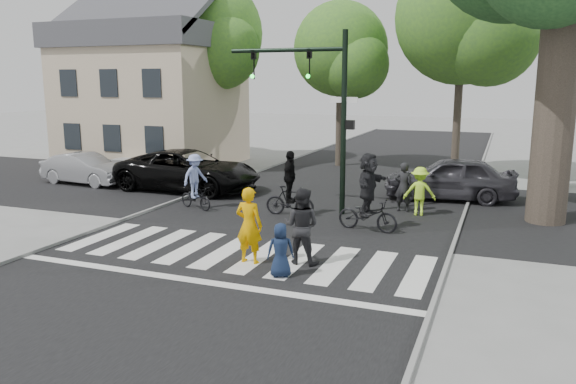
% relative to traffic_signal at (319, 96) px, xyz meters
% --- Properties ---
extents(ground, '(120.00, 120.00, 0.00)m').
position_rel_traffic_signal_xyz_m(ground, '(-0.35, -6.20, -3.90)').
color(ground, gray).
rests_on(ground, ground).
extents(road_stem, '(10.00, 70.00, 0.01)m').
position_rel_traffic_signal_xyz_m(road_stem, '(-0.35, -1.20, -3.90)').
color(road_stem, black).
rests_on(road_stem, ground).
extents(road_cross, '(70.00, 10.00, 0.01)m').
position_rel_traffic_signal_xyz_m(road_cross, '(-0.35, 1.80, -3.89)').
color(road_cross, black).
rests_on(road_cross, ground).
extents(curb_left, '(0.10, 70.00, 0.10)m').
position_rel_traffic_signal_xyz_m(curb_left, '(-5.40, -1.20, -3.85)').
color(curb_left, gray).
rests_on(curb_left, ground).
extents(curb_right, '(0.10, 70.00, 0.10)m').
position_rel_traffic_signal_xyz_m(curb_right, '(4.70, -1.20, -3.85)').
color(curb_right, gray).
rests_on(curb_right, ground).
extents(crosswalk, '(10.00, 3.85, 0.01)m').
position_rel_traffic_signal_xyz_m(crosswalk, '(-0.35, -5.54, -3.89)').
color(crosswalk, silver).
rests_on(crosswalk, ground).
extents(traffic_signal, '(4.45, 0.29, 6.00)m').
position_rel_traffic_signal_xyz_m(traffic_signal, '(0.00, 0.00, 0.00)').
color(traffic_signal, black).
rests_on(traffic_signal, ground).
extents(bg_tree_0, '(5.46, 5.20, 8.97)m').
position_rel_traffic_signal_xyz_m(bg_tree_0, '(-14.09, 9.80, 2.24)').
color(bg_tree_0, brown).
rests_on(bg_tree_0, ground).
extents(bg_tree_1, '(6.09, 5.80, 9.80)m').
position_rel_traffic_signal_xyz_m(bg_tree_1, '(-9.06, 9.28, 2.75)').
color(bg_tree_1, brown).
rests_on(bg_tree_1, ground).
extents(bg_tree_2, '(5.04, 4.80, 8.40)m').
position_rel_traffic_signal_xyz_m(bg_tree_2, '(-2.11, 10.42, 1.88)').
color(bg_tree_2, brown).
rests_on(bg_tree_2, ground).
extents(bg_tree_3, '(6.30, 6.00, 10.20)m').
position_rel_traffic_signal_xyz_m(bg_tree_3, '(3.95, 9.07, 3.04)').
color(bg_tree_3, brown).
rests_on(bg_tree_3, ground).
extents(house, '(8.40, 8.10, 8.82)m').
position_rel_traffic_signal_xyz_m(house, '(-11.85, 7.78, -0.10)').
color(house, beige).
rests_on(house, ground).
extents(pedestrian_woman, '(0.71, 0.48, 1.90)m').
position_rel_traffic_signal_xyz_m(pedestrian_woman, '(0.13, -5.78, -2.95)').
color(pedestrian_woman, '#EBA201').
rests_on(pedestrian_woman, ground).
extents(pedestrian_child, '(0.72, 0.61, 1.26)m').
position_rel_traffic_signal_xyz_m(pedestrian_child, '(1.23, -6.44, -3.27)').
color(pedestrian_child, '#152340').
rests_on(pedestrian_child, ground).
extents(pedestrian_adult, '(0.92, 0.72, 1.88)m').
position_rel_traffic_signal_xyz_m(pedestrian_adult, '(1.33, -5.35, -2.96)').
color(pedestrian_adult, black).
rests_on(pedestrian_adult, ground).
extents(cyclist_left, '(1.61, 1.12, 1.93)m').
position_rel_traffic_signal_xyz_m(cyclist_left, '(-4.12, -1.09, -3.06)').
color(cyclist_left, black).
rests_on(cyclist_left, ground).
extents(cyclist_mid, '(1.68, 1.03, 2.16)m').
position_rel_traffic_signal_xyz_m(cyclist_mid, '(-0.72, -0.82, -3.01)').
color(cyclist_mid, black).
rests_on(cyclist_mid, ground).
extents(cyclist_right, '(1.92, 1.78, 2.34)m').
position_rel_traffic_signal_xyz_m(cyclist_right, '(2.13, -1.77, -2.85)').
color(cyclist_right, black).
rests_on(cyclist_right, ground).
extents(car_suv, '(6.04, 2.92, 1.66)m').
position_rel_traffic_signal_xyz_m(car_suv, '(-6.14, 1.76, -3.07)').
color(car_suv, black).
rests_on(car_suv, ground).
extents(car_silver, '(4.17, 1.74, 1.34)m').
position_rel_traffic_signal_xyz_m(car_silver, '(-11.07, 1.42, -3.23)').
color(car_silver, '#A8A9AD').
rests_on(car_silver, ground).
extents(car_grey, '(4.98, 2.45, 1.64)m').
position_rel_traffic_signal_xyz_m(car_grey, '(3.95, 3.75, -3.08)').
color(car_grey, '#3A383F').
rests_on(car_grey, ground).
extents(bystander_hivis, '(1.13, 0.75, 1.62)m').
position_rel_traffic_signal_xyz_m(bystander_hivis, '(3.27, 0.78, -3.09)').
color(bystander_hivis, '#C0FF32').
rests_on(bystander_hivis, ground).
extents(bystander_dark, '(0.62, 0.41, 1.70)m').
position_rel_traffic_signal_xyz_m(bystander_dark, '(2.68, 1.14, -3.05)').
color(bystander_dark, black).
rests_on(bystander_dark, ground).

